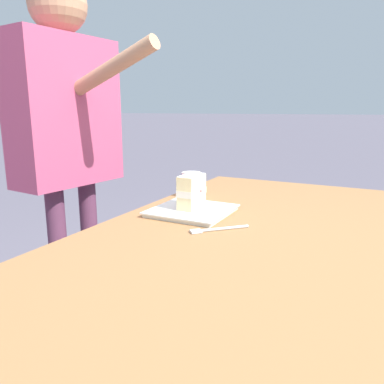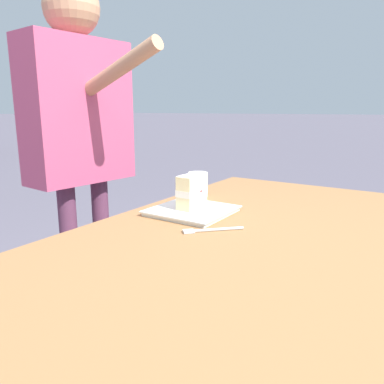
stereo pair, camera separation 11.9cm
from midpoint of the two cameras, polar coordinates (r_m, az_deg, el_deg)
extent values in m
cylinder|color=olive|center=(1.90, 3.07, -9.79)|extent=(0.07, 0.07, 0.71)
cube|color=olive|center=(1.03, 9.23, -7.35)|extent=(1.48, 0.96, 0.04)
cube|color=white|center=(1.20, -2.83, -3.01)|extent=(0.23, 0.23, 0.01)
cube|color=white|center=(1.20, -2.83, -2.64)|extent=(0.24, 0.24, 0.00)
cube|color=beige|center=(1.20, -2.90, -1.48)|extent=(0.10, 0.05, 0.04)
cube|color=white|center=(1.20, -2.92, 0.01)|extent=(0.11, 0.05, 0.02)
sphere|color=red|center=(1.19, -4.49, 0.00)|extent=(0.01, 0.01, 0.01)
sphere|color=red|center=(1.19, -1.60, 0.13)|extent=(0.01, 0.01, 0.01)
sphere|color=red|center=(1.20, -4.25, -0.09)|extent=(0.01, 0.01, 0.01)
cube|color=beige|center=(1.19, -2.93, 1.51)|extent=(0.10, 0.05, 0.04)
cube|color=white|center=(1.18, -2.95, 2.56)|extent=(0.10, 0.05, 0.00)
cylinder|color=silver|center=(1.04, 1.79, -5.60)|extent=(0.10, 0.11, 0.01)
cube|color=silver|center=(1.02, -2.76, -6.04)|extent=(0.04, 0.04, 0.01)
cylinder|color=silver|center=(1.43, -2.47, 1.15)|extent=(0.07, 0.07, 0.09)
cylinder|color=black|center=(1.42, -2.49, 2.76)|extent=(0.07, 0.07, 0.00)
cylinder|color=#5D3049|center=(1.67, -21.30, -12.51)|extent=(0.07, 0.07, 0.78)
cylinder|color=#5D3049|center=(1.76, -16.95, -10.87)|extent=(0.07, 0.07, 0.78)
cube|color=#B7476B|center=(1.57, -20.82, 11.27)|extent=(0.44, 0.22, 0.56)
sphere|color=tan|center=(1.61, -21.98, 24.98)|extent=(0.21, 0.21, 0.21)
cylinder|color=tan|center=(1.40, -15.41, 17.27)|extent=(0.10, 0.45, 0.21)
camera|label=1|loc=(0.06, -92.86, -0.64)|focal=35.08mm
camera|label=2|loc=(0.06, 87.14, 0.64)|focal=35.08mm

